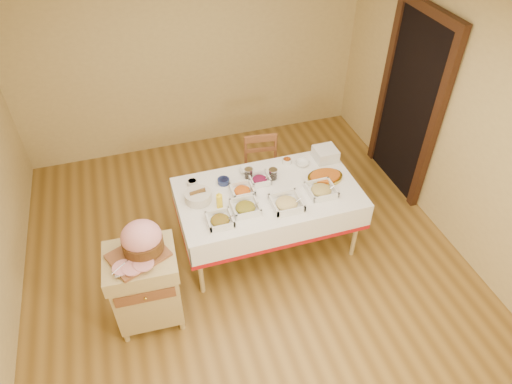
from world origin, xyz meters
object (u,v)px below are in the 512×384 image
preserve_jar_right (273,174)px  plate_stack (325,154)px  ham_on_board (141,241)px  bread_basket (198,196)px  preserve_jar_left (249,174)px  mustard_bottle (219,201)px  butcher_cart (146,284)px  dining_chair (262,173)px  brass_platter (325,177)px  dining_table (268,203)px

preserve_jar_right → plate_stack: plate_stack is taller
ham_on_board → bread_basket: 0.86m
preserve_jar_left → mustard_bottle: mustard_bottle is taller
butcher_cart → dining_chair: (1.49, 1.21, -0.02)m
preserve_jar_right → bread_basket: 0.81m
bread_basket → butcher_cart: bearing=-134.7°
dining_chair → mustard_bottle: mustard_bottle is taller
plate_stack → ham_on_board: bearing=-157.3°
plate_stack → preserve_jar_left: bearing=-176.1°
dining_chair → bread_basket: 1.08m
preserve_jar_left → plate_stack: (0.89, 0.06, 0.01)m
butcher_cart → preserve_jar_left: bearing=34.6°
dining_chair → preserve_jar_right: dining_chair is taller
ham_on_board → brass_platter: size_ratio=1.27×
ham_on_board → preserve_jar_right: (1.39, 0.71, -0.18)m
preserve_jar_right → mustard_bottle: (-0.63, -0.26, 0.03)m
preserve_jar_left → bread_basket: (-0.57, -0.19, -0.00)m
preserve_jar_left → mustard_bottle: bearing=-138.6°
plate_stack → brass_platter: plate_stack is taller
butcher_cart → dining_table: bearing=22.9°
dining_chair → brass_platter: 0.85m
butcher_cart → plate_stack: 2.30m
dining_chair → bread_basket: bearing=-146.2°
preserve_jar_right → bread_basket: (-0.81, -0.10, -0.00)m
dining_table → brass_platter: (0.62, 0.02, 0.18)m
dining_chair → preserve_jar_left: 0.58m
ham_on_board → plate_stack: (2.05, 0.86, -0.17)m
dining_table → brass_platter: size_ratio=4.85×
preserve_jar_right → plate_stack: bearing=13.0°
butcher_cart → ham_on_board: bearing=38.0°
dining_table → butcher_cart: size_ratio=2.13×
mustard_bottle → bread_basket: (-0.18, 0.16, -0.03)m
butcher_cart → ham_on_board: size_ratio=1.79×
dining_chair → preserve_jar_right: 0.58m
dining_chair → plate_stack: dining_chair is taller
butcher_cart → preserve_jar_right: (1.44, 0.74, 0.33)m
mustard_bottle → plate_stack: (1.28, 0.41, -0.02)m
preserve_jar_right → mustard_bottle: bearing=-157.6°
mustard_bottle → dining_chair: bearing=47.2°
plate_stack → preserve_jar_right: bearing=-167.0°
mustard_bottle → bread_basket: size_ratio=0.72×
dining_table → plate_stack: bearing=23.5°
butcher_cart → brass_platter: 2.06m
dining_table → butcher_cart: (-1.33, -0.56, -0.11)m
dining_chair → bread_basket: dining_chair is taller
preserve_jar_right → preserve_jar_left: bearing=159.0°
butcher_cart → preserve_jar_left: size_ratio=7.70×
butcher_cart → preserve_jar_right: 1.66m
brass_platter → preserve_jar_left: bearing=161.1°
butcher_cart → ham_on_board: (0.05, 0.04, 0.50)m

